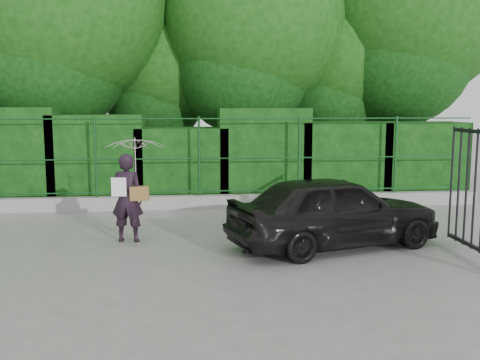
{
  "coord_description": "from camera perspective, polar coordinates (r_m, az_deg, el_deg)",
  "views": [
    {
      "loc": [
        0.16,
        -7.58,
        2.36
      ],
      "look_at": [
        1.02,
        1.3,
        1.1
      ],
      "focal_mm": 40.0,
      "sensor_mm": 36.0,
      "label": 1
    }
  ],
  "objects": [
    {
      "name": "ground",
      "position": [
        7.95,
        -6.52,
        -9.3
      ],
      "size": [
        80.0,
        80.0,
        0.0
      ],
      "primitive_type": "plane",
      "color": "gray"
    },
    {
      "name": "kerb",
      "position": [
        12.29,
        -6.19,
        -2.38
      ],
      "size": [
        14.0,
        0.25,
        0.3
      ],
      "primitive_type": "cube",
      "color": "#9E9E99",
      "rests_on": "ground"
    },
    {
      "name": "fence",
      "position": [
        12.14,
        -5.22,
        2.52
      ],
      "size": [
        14.13,
        0.06,
        1.8
      ],
      "color": "#114118",
      "rests_on": "kerb"
    },
    {
      "name": "hedge",
      "position": [
        13.16,
        -7.0,
        2.24
      ],
      "size": [
        14.2,
        1.2,
        2.3
      ],
      "color": "black",
      "rests_on": "ground"
    },
    {
      "name": "trees",
      "position": [
        15.52,
        -1.92,
        16.4
      ],
      "size": [
        17.1,
        6.15,
        8.08
      ],
      "color": "black",
      "rests_on": "ground"
    },
    {
      "name": "woman",
      "position": [
        9.37,
        -11.32,
        0.8
      ],
      "size": [
        1.0,
        1.02,
        1.82
      ],
      "color": "black",
      "rests_on": "ground"
    },
    {
      "name": "car",
      "position": [
        9.04,
        10.01,
        -3.25
      ],
      "size": [
        3.86,
        2.44,
        1.22
      ],
      "primitive_type": "imported",
      "rotation": [
        0.0,
        0.0,
        1.87
      ],
      "color": "black",
      "rests_on": "ground"
    }
  ]
}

